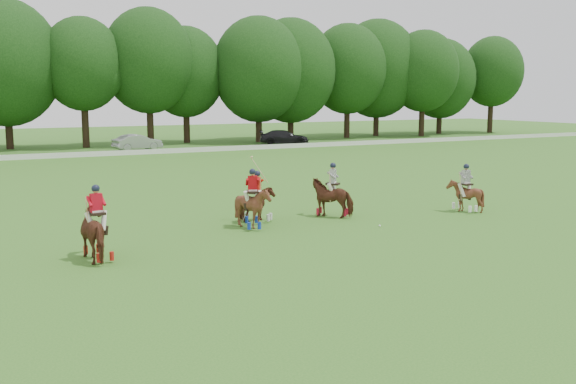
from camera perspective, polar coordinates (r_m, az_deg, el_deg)
name	(u,v)px	position (r m, az deg, el deg)	size (l,w,h in m)	color
ground	(339,248)	(22.49, 4.60, -4.99)	(180.00, 180.00, 0.00)	#2B631C
tree_line	(86,64)	(67.68, -17.56, 10.76)	(117.98, 14.32, 14.75)	black
boundary_rail	(108,153)	(57.92, -15.72, 3.32)	(120.00, 0.10, 0.44)	white
car_mid	(137,142)	(63.09, -13.24, 4.33)	(1.61, 4.63, 1.53)	#9D9DA2
car_right	(284,137)	(68.65, -0.34, 4.89)	(2.13, 5.25, 1.52)	black
polo_red_a	(98,232)	(21.59, -16.57, -3.45)	(1.34, 2.19, 2.45)	#4C2414
polo_red_b	(257,204)	(26.90, -2.73, -1.07)	(1.85, 1.86, 2.69)	#4C2414
polo_red_c	(253,207)	(25.60, -3.15, -1.31)	(1.80, 1.90, 2.39)	#4C2414
polo_stripe_a	(333,197)	(28.08, 3.99, -0.45)	(2.01, 2.04, 2.36)	#4C2414
polo_stripe_b	(465,195)	(30.25, 15.47, -0.25)	(1.20, 1.34, 2.19)	#4C2414
polo_ball	(380,226)	(26.20, 8.15, -2.99)	(0.09, 0.09, 0.09)	white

